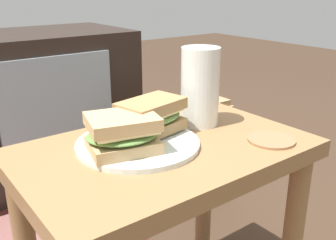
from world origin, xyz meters
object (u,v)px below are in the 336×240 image
(sandwich_front, at_px, (123,133))
(beer_glass, at_px, (200,89))
(coaster, at_px, (271,140))
(paper_bag, at_px, (193,151))
(sandwich_back, at_px, (151,117))
(tv_cabinet, at_px, (8,111))
(plate, at_px, (138,144))

(sandwich_front, xyz_separation_m, beer_glass, (0.22, 0.04, 0.04))
(sandwich_front, xyz_separation_m, coaster, (0.27, -0.12, -0.04))
(paper_bag, bearing_deg, beer_glass, -129.90)
(sandwich_front, distance_m, sandwich_back, 0.09)
(sandwich_back, bearing_deg, beer_glass, 2.95)
(tv_cabinet, bearing_deg, sandwich_front, -92.36)
(tv_cabinet, height_order, sandwich_front, tv_cabinet)
(beer_glass, distance_m, paper_bag, 0.59)
(sandwich_front, distance_m, beer_glass, 0.23)
(plate, height_order, sandwich_front, sandwich_front)
(plate, xyz_separation_m, coaster, (0.22, -0.14, -0.00))
(tv_cabinet, relative_size, plate, 4.05)
(sandwich_back, bearing_deg, tv_cabinet, 92.98)
(tv_cabinet, distance_m, sandwich_back, 0.93)
(beer_glass, bearing_deg, paper_bag, 50.10)
(sandwich_back, relative_size, beer_glass, 0.91)
(sandwich_front, height_order, coaster, sandwich_front)
(tv_cabinet, distance_m, sandwich_front, 0.96)
(paper_bag, bearing_deg, coaster, -115.87)
(sandwich_front, bearing_deg, sandwich_back, 22.51)
(plate, relative_size, beer_glass, 1.40)
(plate, distance_m, coaster, 0.26)
(sandwich_front, xyz_separation_m, paper_bag, (0.52, 0.40, -0.32))
(sandwich_front, height_order, sandwich_back, sandwich_back)
(coaster, relative_size, paper_bag, 0.25)
(tv_cabinet, relative_size, coaster, 10.26)
(coaster, bearing_deg, sandwich_front, 155.80)
(tv_cabinet, xyz_separation_m, beer_glass, (0.18, -0.90, 0.25))
(sandwich_back, relative_size, coaster, 1.65)
(sandwich_front, bearing_deg, plate, 22.51)
(beer_glass, xyz_separation_m, paper_bag, (0.30, 0.36, -0.36))
(sandwich_back, xyz_separation_m, beer_glass, (0.14, 0.01, 0.03))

